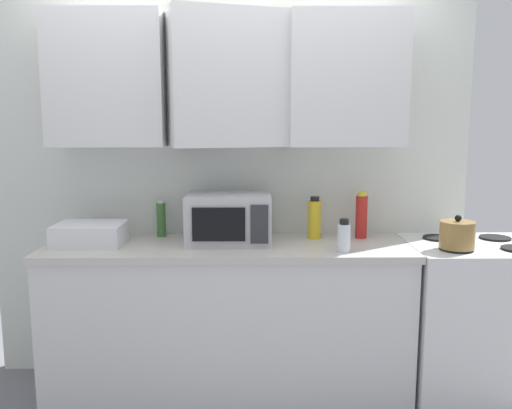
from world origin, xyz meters
TOP-DOWN VIEW (x-y plane):
  - wall_back_with_cabinets at (-0.00, -0.07)m, footprint 2.94×0.50m
  - counter_run at (0.00, -0.30)m, footprint 2.07×0.63m
  - stove_range at (1.42, -0.32)m, footprint 0.76×0.64m
  - kettle at (1.25, -0.46)m, footprint 0.19×0.19m
  - microwave at (0.01, -0.26)m, footprint 0.48×0.37m
  - dish_rack at (-0.78, -0.30)m, footprint 0.38×0.30m
  - bottle_yellow_mustard at (0.51, -0.16)m, footprint 0.08×0.08m
  - bottle_clear_tall at (0.63, -0.49)m, footprint 0.07×0.07m
  - bottle_red_sauce at (0.79, -0.15)m, footprint 0.07×0.07m
  - bottle_green_oil at (-0.41, -0.09)m, footprint 0.05×0.05m

SIDE VIEW (x-z plane):
  - counter_run at x=0.00m, z-range 0.00..0.90m
  - stove_range at x=1.42m, z-range 0.00..0.91m
  - dish_rack at x=-0.78m, z-range 0.90..1.02m
  - bottle_clear_tall at x=0.63m, z-range 0.89..1.07m
  - kettle at x=1.25m, z-range 0.89..1.08m
  - bottle_green_oil at x=-0.41m, z-range 0.90..1.12m
  - bottle_yellow_mustard at x=0.51m, z-range 0.89..1.15m
  - bottle_red_sauce at x=0.79m, z-range 0.89..1.17m
  - microwave at x=0.01m, z-range 0.90..1.18m
  - wall_back_with_cabinets at x=0.00m, z-range 0.27..2.87m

